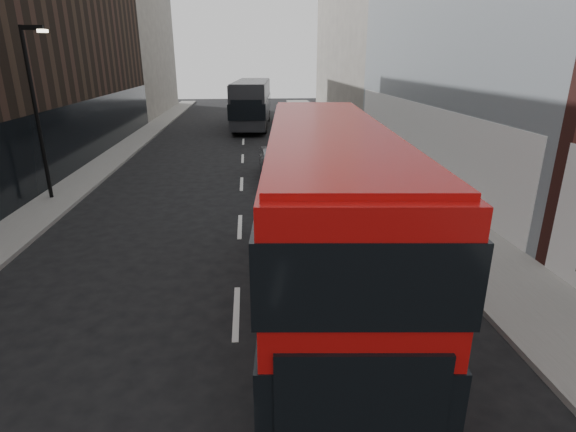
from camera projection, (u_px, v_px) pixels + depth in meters
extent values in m
cube|color=slate|center=(365.00, 159.00, 27.63)|extent=(3.00, 80.00, 0.15)
cube|color=slate|center=(106.00, 163.00, 26.36)|extent=(2.00, 80.00, 0.15)
cube|color=silver|center=(417.00, 140.00, 23.40)|extent=(0.35, 21.00, 3.80)
cube|color=slate|center=(362.00, 24.00, 42.84)|extent=(5.00, 24.00, 18.00)
cube|color=black|center=(58.00, 40.00, 28.47)|extent=(5.00, 24.00, 14.00)
cube|color=slate|center=(138.00, 52.00, 49.30)|extent=(5.00, 20.00, 13.00)
cylinder|color=black|center=(37.00, 116.00, 18.57)|extent=(0.16, 0.16, 7.00)
cube|color=black|center=(31.00, 28.00, 17.47)|extent=(0.90, 0.15, 0.18)
cube|color=#FFF2CC|center=(43.00, 31.00, 17.55)|extent=(0.35, 0.22, 0.12)
cube|color=#A90B0A|center=(326.00, 215.00, 10.63)|extent=(3.47, 11.30, 4.04)
cube|color=black|center=(325.00, 240.00, 10.85)|extent=(3.59, 11.36, 1.11)
cube|color=black|center=(327.00, 171.00, 10.28)|extent=(3.59, 11.36, 1.11)
cube|color=black|center=(361.00, 403.00, 5.52)|extent=(2.15, 0.26, 1.42)
cube|color=black|center=(313.00, 176.00, 16.07)|extent=(2.15, 0.26, 1.42)
cube|color=#A90B0A|center=(328.00, 127.00, 9.95)|extent=(3.33, 10.85, 0.12)
cylinder|color=black|center=(281.00, 234.00, 14.62)|extent=(0.39, 1.03, 1.01)
cylinder|color=black|center=(349.00, 234.00, 14.63)|extent=(0.39, 1.03, 1.01)
cylinder|color=black|center=(276.00, 384.00, 7.91)|extent=(0.39, 1.03, 1.01)
cylinder|color=black|center=(402.00, 384.00, 7.91)|extent=(0.39, 1.03, 1.01)
cube|color=black|center=(252.00, 102.00, 40.19)|extent=(3.80, 12.58, 3.49)
cube|color=black|center=(252.00, 105.00, 40.26)|extent=(3.93, 12.64, 1.24)
cube|color=black|center=(246.00, 110.00, 34.33)|extent=(2.39, 0.27, 1.58)
cube|color=black|center=(256.00, 97.00, 46.08)|extent=(2.39, 0.27, 1.58)
cube|color=black|center=(252.00, 81.00, 39.59)|extent=(3.65, 12.08, 0.12)
cylinder|color=black|center=(243.00, 115.00, 44.46)|extent=(0.43, 1.15, 1.13)
cylinder|color=black|center=(268.00, 115.00, 44.48)|extent=(0.43, 1.15, 1.13)
cylinder|color=black|center=(234.00, 127.00, 36.98)|extent=(0.43, 1.15, 1.13)
cylinder|color=black|center=(265.00, 127.00, 37.00)|extent=(0.43, 1.15, 1.13)
imported|color=black|center=(336.00, 191.00, 18.89)|extent=(2.01, 3.94, 1.28)
imported|color=gray|center=(278.00, 163.00, 23.30)|extent=(1.93, 4.72, 1.52)
imported|color=black|center=(302.00, 131.00, 33.41)|extent=(2.89, 5.69, 1.58)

